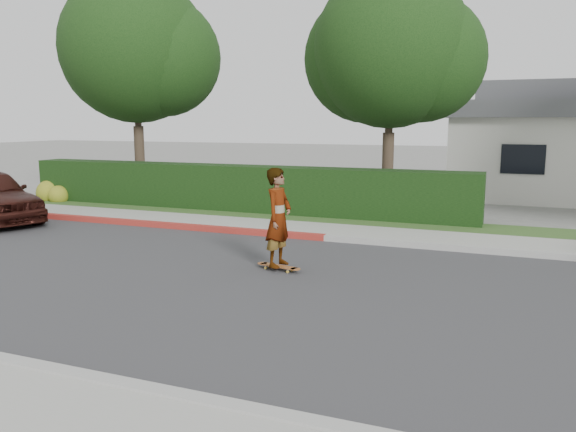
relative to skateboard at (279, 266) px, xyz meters
name	(u,v)px	position (x,y,z in m)	size (l,w,h in m)	color
ground	(204,281)	(-1.00, -1.14, -0.08)	(120.00, 120.00, 0.00)	slate
road	(204,280)	(-1.00, -1.14, -0.08)	(60.00, 8.00, 0.01)	#2D2D30
curb_near	(25,367)	(-1.00, -5.24, -0.01)	(60.00, 0.20, 0.15)	#9E9E99
curb_far	(287,235)	(-1.00, 2.96, -0.01)	(60.00, 0.20, 0.15)	#9E9E99
curb_red_section	(121,222)	(-6.00, 2.96, -0.01)	(12.00, 0.21, 0.15)	maroon
sidewalk_far	(299,229)	(-1.00, 3.86, -0.02)	(60.00, 1.60, 0.12)	gray
planting_strip	(318,220)	(-1.00, 5.46, -0.03)	(60.00, 1.60, 0.10)	#2D4C1E
hedge	(235,189)	(-4.00, 6.06, 0.67)	(15.00, 1.00, 1.50)	black
flowering_shrub	(52,193)	(-11.01, 5.60, 0.25)	(1.40, 1.00, 0.90)	#2D4C19
tree_left	(138,53)	(-8.51, 7.55, 5.18)	(5.99, 5.21, 8.00)	#33261C
tree_center	(392,54)	(0.49, 8.05, 4.82)	(5.66, 4.84, 7.44)	#33261C
skateboard	(279,266)	(0.00, 0.00, 0.00)	(0.99, 0.39, 0.09)	gold
skateboarder	(278,217)	(0.00, 0.00, 0.97)	(0.69, 0.46, 1.90)	white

